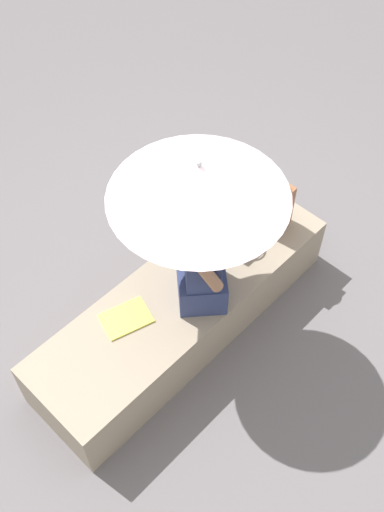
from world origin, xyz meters
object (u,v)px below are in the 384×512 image
parasol (199,182)px  tote_bag_canvas (224,218)px  person_seated (202,253)px  magazine (126,318)px  handbag_black (276,208)px

parasol → tote_bag_canvas: size_ratio=3.19×
parasol → person_seated: bearing=-67.2°
tote_bag_canvas → magazine: 0.89m
person_seated → handbag_black: (0.73, 0.03, -0.22)m
person_seated → tote_bag_canvas: (0.43, 0.21, -0.22)m
parasol → magazine: (-0.43, 0.17, -0.94)m
parasol → tote_bag_canvas: (0.44, 0.19, -0.78)m
handbag_black → person_seated: bearing=-177.4°
parasol → tote_bag_canvas: parasol is taller
person_seated → magazine: (-0.44, 0.19, -0.38)m
person_seated → tote_bag_canvas: bearing=26.2°
parasol → magazine: size_ratio=3.86×
magazine → handbag_black: bearing=9.6°
parasol → tote_bag_canvas: bearing=23.2°
handbag_black → tote_bag_canvas: handbag_black is taller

